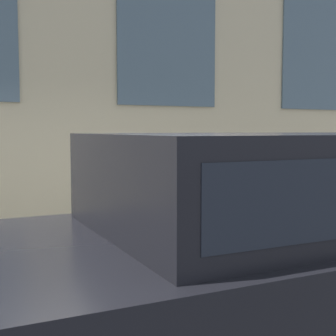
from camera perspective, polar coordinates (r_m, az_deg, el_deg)
sidewalk at (r=5.51m, az=-7.71°, el=-13.89°), size 2.88×60.00×0.12m
fire_hydrant at (r=4.41m, az=-2.87°, el=-12.06°), size 0.31×0.43×0.82m
person at (r=4.94m, az=2.51°, el=-3.54°), size 0.40×0.26×1.64m
parked_truck_charcoal_near at (r=3.30m, az=14.67°, el=-9.05°), size 1.90×4.35×1.79m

